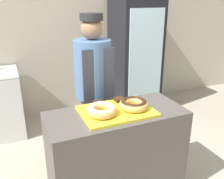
# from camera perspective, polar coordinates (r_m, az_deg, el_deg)

# --- Properties ---
(wall_back) EXTENTS (8.00, 0.06, 2.70)m
(wall_back) POSITION_cam_1_polar(r_m,az_deg,el_deg) (4.05, -11.78, 12.87)
(wall_back) COLOR #BCB29E
(wall_back) RESTS_ON ground_plane
(display_counter) EXTENTS (1.23, 0.55, 0.91)m
(display_counter) POSITION_cam_1_polar(r_m,az_deg,el_deg) (2.43, 0.97, -14.92)
(display_counter) COLOR #4C4742
(display_counter) RESTS_ON ground_plane
(serving_tray) EXTENTS (0.63, 0.45, 0.02)m
(serving_tray) POSITION_cam_1_polar(r_m,az_deg,el_deg) (2.19, 1.04, -4.96)
(serving_tray) COLOR yellow
(serving_tray) RESTS_ON display_counter
(donut_light_glaze) EXTENTS (0.26, 0.26, 0.08)m
(donut_light_glaze) POSITION_cam_1_polar(r_m,az_deg,el_deg) (2.09, -2.35, -4.66)
(donut_light_glaze) COLOR tan
(donut_light_glaze) RESTS_ON serving_tray
(donut_chocolate_glaze) EXTENTS (0.26, 0.26, 0.08)m
(donut_chocolate_glaze) POSITION_cam_1_polar(r_m,az_deg,el_deg) (2.20, 5.00, -3.31)
(donut_chocolate_glaze) COLOR tan
(donut_chocolate_glaze) RESTS_ON serving_tray
(brownie_back_left) EXTENTS (0.09, 0.09, 0.03)m
(brownie_back_left) POSITION_cam_1_polar(r_m,az_deg,el_deg) (2.29, -3.10, -3.11)
(brownie_back_left) COLOR #382111
(brownie_back_left) RESTS_ON serving_tray
(brownie_back_right) EXTENTS (0.09, 0.09, 0.03)m
(brownie_back_right) POSITION_cam_1_polar(r_m,az_deg,el_deg) (2.36, 1.69, -2.30)
(brownie_back_right) COLOR #382111
(brownie_back_right) RESTS_ON serving_tray
(baker_person) EXTENTS (0.40, 0.40, 1.71)m
(baker_person) POSITION_cam_1_polar(r_m,az_deg,el_deg) (2.75, -4.23, -0.07)
(baker_person) COLOR #4C4C51
(baker_person) RESTS_ON ground_plane
(beverage_fridge) EXTENTS (0.69, 0.69, 1.86)m
(beverage_fridge) POSITION_cam_1_polar(r_m,az_deg,el_deg) (4.13, 5.29, 7.42)
(beverage_fridge) COLOR black
(beverage_fridge) RESTS_ON ground_plane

